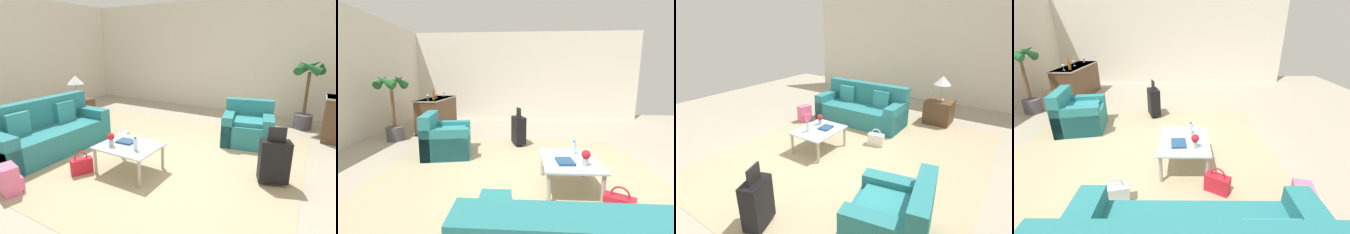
% 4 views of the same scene
% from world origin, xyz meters
% --- Properties ---
extents(ground_plane, '(12.00, 12.00, 0.00)m').
position_xyz_m(ground_plane, '(0.00, 0.00, 0.00)').
color(ground_plane, '#A89E89').
extents(wall_left, '(0.12, 8.00, 3.10)m').
position_xyz_m(wall_left, '(-5.06, 0.00, 1.55)').
color(wall_left, silver).
rests_on(wall_left, ground).
extents(area_rug, '(5.20, 4.40, 0.01)m').
position_xyz_m(area_rug, '(-0.60, 0.20, 0.00)').
color(area_rug, tan).
rests_on(area_rug, ground).
extents(couch, '(0.90, 2.14, 0.94)m').
position_xyz_m(couch, '(-2.20, -0.60, 0.32)').
color(couch, teal).
rests_on(couch, ground).
extents(armchair, '(1.08, 1.03, 0.83)m').
position_xyz_m(armchair, '(0.89, 1.67, 0.29)').
color(armchair, teal).
rests_on(armchair, ground).
extents(coffee_table, '(0.92, 0.73, 0.43)m').
position_xyz_m(coffee_table, '(-0.40, -0.50, 0.38)').
color(coffee_table, silver).
rests_on(coffee_table, ground).
extents(water_bottle, '(0.06, 0.06, 0.20)m').
position_xyz_m(water_bottle, '(-0.20, -0.60, 0.53)').
color(water_bottle, silver).
rests_on(water_bottle, coffee_table).
extents(coffee_table_book, '(0.28, 0.23, 0.03)m').
position_xyz_m(coffee_table_book, '(-0.52, -0.42, 0.45)').
color(coffee_table_book, navy).
rests_on(coffee_table_book, coffee_table).
extents(flower_vase, '(0.11, 0.11, 0.21)m').
position_xyz_m(flower_vase, '(-0.62, -0.65, 0.55)').
color(flower_vase, '#B2B7BC').
rests_on(flower_vase, coffee_table).
extents(side_table, '(0.61, 0.61, 0.57)m').
position_xyz_m(side_table, '(-3.20, 1.00, 0.29)').
color(side_table, '#513823').
rests_on(side_table, ground).
extents(table_lamp, '(0.39, 0.39, 0.59)m').
position_xyz_m(table_lamp, '(-3.20, 1.00, 1.05)').
color(table_lamp, '#ADA899').
rests_on(table_lamp, side_table).
extents(suitcase_black, '(0.45, 0.34, 0.85)m').
position_xyz_m(suitcase_black, '(1.60, 0.20, 0.36)').
color(suitcase_black, black).
rests_on(suitcase_black, ground).
extents(handbag_white, '(0.20, 0.34, 0.36)m').
position_xyz_m(handbag_white, '(-1.20, 0.32, 0.13)').
color(handbag_white, white).
rests_on(handbag_white, ground).
extents(handbag_red, '(0.28, 0.35, 0.36)m').
position_xyz_m(handbag_red, '(-1.00, -0.93, 0.13)').
color(handbag_red, red).
rests_on(handbag_red, ground).
extents(backpack_pink, '(0.34, 0.30, 0.40)m').
position_xyz_m(backpack_pink, '(-1.40, -1.79, 0.19)').
color(backpack_pink, pink).
rests_on(backpack_pink, ground).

